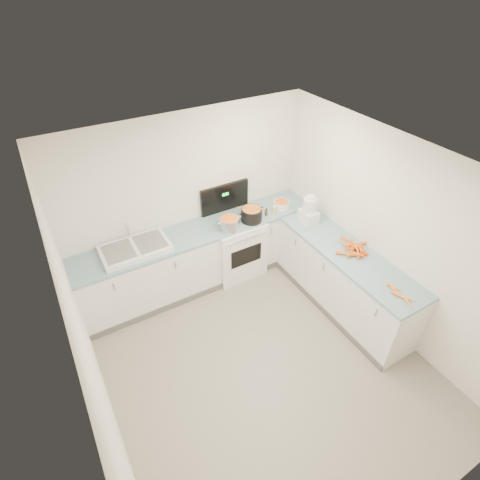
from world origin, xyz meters
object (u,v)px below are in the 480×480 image
steel_pot (229,224)px  extract_bottle (266,212)px  mixing_bowl (281,205)px  spice_jar (274,210)px  food_processor (309,211)px  sink (135,248)px  stove (235,245)px  black_pot (252,215)px

steel_pot → extract_bottle: 0.63m
mixing_bowl → spice_jar: size_ratio=2.44×
spice_jar → extract_bottle: bearing=176.3°
steel_pot → spice_jar: steel_pot is taller
steel_pot → food_processor: food_processor is taller
steel_pot → sink: bearing=171.7°
stove → black_pot: (0.20, -0.14, 0.55)m
spice_jar → mixing_bowl: bearing=21.1°
stove → sink: (-1.45, 0.02, 0.50)m
stove → food_processor: 1.23m
mixing_bowl → food_processor: size_ratio=0.57×
black_pot → steel_pot: bearing=-175.6°
extract_bottle → food_processor: bearing=-45.8°
black_pot → extract_bottle: black_pot is taller
sink → extract_bottle: sink is taller
black_pot → spice_jar: (0.39, -0.01, -0.04)m
spice_jar → black_pot: bearing=178.9°
mixing_bowl → food_processor: 0.52m
stove → mixing_bowl: (0.75, -0.08, 0.52)m
sink → spice_jar: sink is taller
extract_bottle → food_processor: (0.42, -0.43, 0.13)m
mixing_bowl → food_processor: food_processor is taller
food_processor → mixing_bowl: bearing=103.6°
sink → food_processor: 2.40m
extract_bottle → spice_jar: extract_bottle is taller
black_pot → food_processor: food_processor is taller
black_pot → mixing_bowl: size_ratio=1.23×
black_pot → stove: bearing=144.1°
extract_bottle → spice_jar: (0.13, -0.01, -0.00)m
mixing_bowl → black_pot: bearing=-174.1°
extract_bottle → food_processor: food_processor is taller
food_processor → stove: bearing=146.6°
black_pot → food_processor: (0.67, -0.43, 0.10)m
sink → black_pot: (1.65, -0.16, 0.05)m
stove → steel_pot: bearing=-135.9°
mixing_bowl → spice_jar: (-0.17, -0.07, -0.01)m
steel_pot → food_processor: 1.13m
black_pot → mixing_bowl: (0.56, 0.06, -0.03)m
sink → black_pot: 1.65m
sink → stove: bearing=-0.6°
black_pot → mixing_bowl: 0.56m
extract_bottle → mixing_bowl: bearing=10.5°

